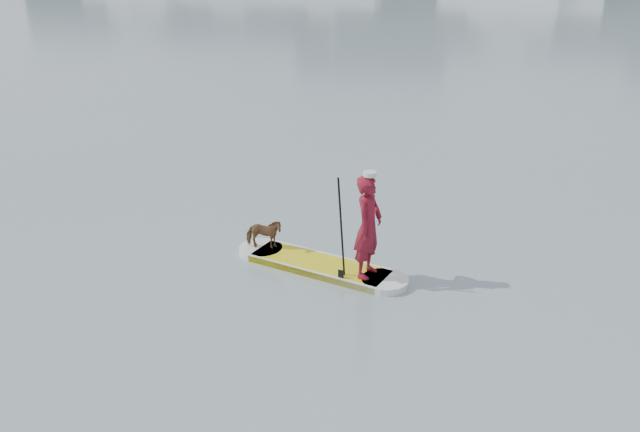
# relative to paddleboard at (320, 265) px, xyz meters

# --- Properties ---
(ground) EXTENTS (140.00, 140.00, 0.00)m
(ground) POSITION_rel_paddleboard_xyz_m (-0.89, 3.25, -0.06)
(ground) COLOR slate
(ground) RESTS_ON ground
(paddleboard) EXTENTS (3.23, 1.40, 0.12)m
(paddleboard) POSITION_rel_paddleboard_xyz_m (0.00, 0.00, 0.00)
(paddleboard) COLOR yellow
(paddleboard) RESTS_ON ground
(paddler) EXTENTS (0.53, 0.71, 1.77)m
(paddler) POSITION_rel_paddleboard_xyz_m (0.89, -0.22, 0.94)
(paddler) COLOR maroon
(paddler) RESTS_ON paddleboard
(white_cap) EXTENTS (0.22, 0.22, 0.07)m
(white_cap) POSITION_rel_paddleboard_xyz_m (0.89, -0.22, 1.86)
(white_cap) COLOR silver
(white_cap) RESTS_ON paddler
(dog) EXTENTS (0.72, 0.43, 0.57)m
(dog) POSITION_rel_paddleboard_xyz_m (-1.14, 0.28, 0.34)
(dog) COLOR #56351D
(dog) RESTS_ON paddleboard
(paddle) EXTENTS (0.11, 0.30, 2.00)m
(paddle) POSITION_rel_paddleboard_xyz_m (0.49, -0.46, 0.74)
(paddle) COLOR black
(paddle) RESTS_ON ground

